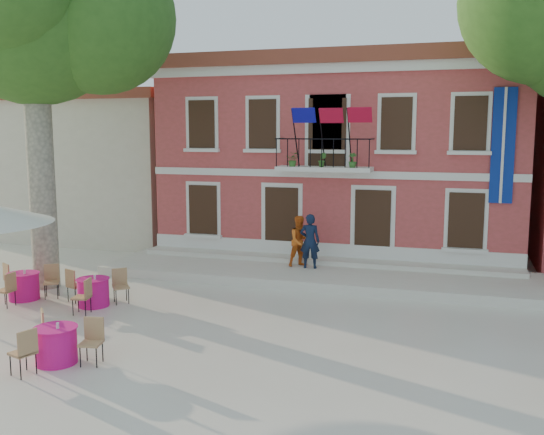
{
  "coord_description": "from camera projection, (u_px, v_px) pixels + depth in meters",
  "views": [
    {
      "loc": [
        6.3,
        -14.33,
        4.77
      ],
      "look_at": [
        0.8,
        3.5,
        2.09
      ],
      "focal_mm": 40.0,
      "sensor_mm": 36.0,
      "label": 1
    }
  ],
  "objects": [
    {
      "name": "ground",
      "position": [
        204.0,
        312.0,
        16.07
      ],
      "size": [
        90.0,
        90.0,
        0.0
      ],
      "primitive_type": "plane",
      "color": "beige",
      "rests_on": "ground"
    },
    {
      "name": "cafe_table_1",
      "position": [
        56.0,
        343.0,
        12.47
      ],
      "size": [
        1.78,
        1.83,
        0.95
      ],
      "color": "#E01571",
      "rests_on": "ground"
    },
    {
      "name": "pedestrian_orange",
      "position": [
        300.0,
        241.0,
        20.03
      ],
      "size": [
        1.04,
        1.02,
        1.69
      ],
      "primitive_type": "imported",
      "rotation": [
        0.0,
        0.0,
        0.7
      ],
      "color": "orange",
      "rests_on": "terrace"
    },
    {
      "name": "cafe_table_3",
      "position": [
        24.0,
        285.0,
        17.2
      ],
      "size": [
        1.87,
        1.64,
        0.95
      ],
      "color": "#E01571",
      "rests_on": "ground"
    },
    {
      "name": "pedestrian_navy",
      "position": [
        310.0,
        241.0,
        19.75
      ],
      "size": [
        0.7,
        0.51,
        1.79
      ],
      "primitive_type": "imported",
      "rotation": [
        0.0,
        0.0,
        3.27
      ],
      "color": "#0F1B34",
      "rests_on": "terrace"
    },
    {
      "name": "terrace",
      "position": [
        315.0,
        274.0,
        19.63
      ],
      "size": [
        14.0,
        3.4,
        0.3
      ],
      "primitive_type": "cube",
      "color": "silver",
      "rests_on": "ground"
    },
    {
      "name": "cafe_table_0",
      "position": [
        93.0,
        291.0,
        16.55
      ],
      "size": [
        1.84,
        1.76,
        0.95
      ],
      "color": "#E01571",
      "rests_on": "ground"
    },
    {
      "name": "main_building",
      "position": [
        348.0,
        155.0,
        24.4
      ],
      "size": [
        13.5,
        9.59,
        7.5
      ],
      "color": "#C9484B",
      "rests_on": "ground"
    },
    {
      "name": "neighbor_west",
      "position": [
        112.0,
        164.0,
        28.79
      ],
      "size": [
        9.4,
        9.4,
        6.4
      ],
      "color": "beige",
      "rests_on": "ground"
    },
    {
      "name": "plane_tree_west",
      "position": [
        32.0,
        9.0,
        17.5
      ],
      "size": [
        5.7,
        5.7,
        11.21
      ],
      "color": "#A59E84",
      "rests_on": "ground"
    }
  ]
}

